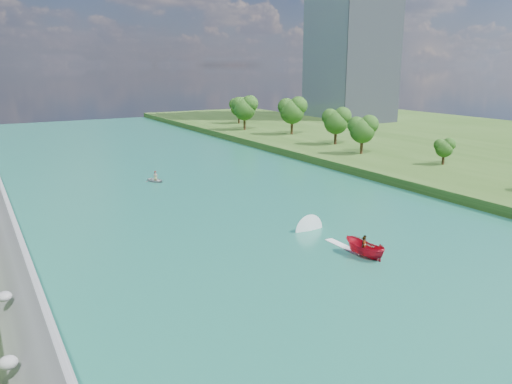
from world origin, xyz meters
TOP-DOWN VIEW (x-y plane):
  - ground at (0.00, 0.00)m, footprint 260.00×260.00m
  - river_water at (0.00, 20.00)m, footprint 55.00×240.00m
  - berm_east at (49.50, 20.00)m, footprint 44.00×240.00m
  - office_tower at (82.50, 95.00)m, footprint 22.00×22.00m
  - trees_east at (38.88, 55.43)m, footprint 14.11×136.74m
  - motorboat at (4.30, 1.45)m, footprint 3.60×19.14m
  - raft at (-2.51, 40.52)m, footprint 3.32×3.81m

SIDE VIEW (x-z plane):
  - ground at x=0.00m, z-range 0.00..0.00m
  - river_water at x=0.00m, z-range 0.00..0.10m
  - raft at x=-2.51m, z-range -0.36..1.33m
  - berm_east at x=49.50m, z-range 0.00..1.50m
  - motorboat at x=4.30m, z-range -0.22..1.93m
  - trees_east at x=38.88m, z-range 0.73..11.26m
  - office_tower at x=82.50m, z-range 0.00..60.00m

